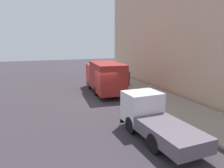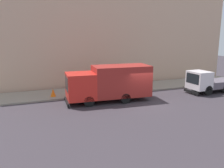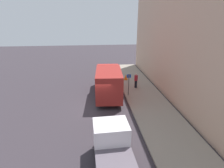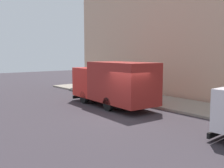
{
  "view_description": "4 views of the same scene",
  "coord_description": "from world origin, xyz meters",
  "views": [
    {
      "loc": [
        -4.95,
        -16.38,
        5.03
      ],
      "look_at": [
        1.47,
        0.89,
        1.16
      ],
      "focal_mm": 33.24,
      "sensor_mm": 36.0,
      "label": 1
    },
    {
      "loc": [
        -16.76,
        9.28,
        5.62
      ],
      "look_at": [
        0.85,
        2.53,
        1.57
      ],
      "focal_mm": 37.3,
      "sensor_mm": 36.0,
      "label": 2
    },
    {
      "loc": [
        -0.28,
        -15.14,
        7.82
      ],
      "look_at": [
        1.52,
        1.21,
        1.76
      ],
      "focal_mm": 29.17,
      "sensor_mm": 36.0,
      "label": 3
    },
    {
      "loc": [
        -9.67,
        -10.79,
        3.5
      ],
      "look_at": [
        1.27,
        2.61,
        1.52
      ],
      "focal_mm": 41.29,
      "sensor_mm": 36.0,
      "label": 4
    }
  ],
  "objects": [
    {
      "name": "traffic_cone_orange",
      "position": [
        3.97,
        6.99,
        0.5
      ],
      "size": [
        0.49,
        0.49,
        0.7
      ],
      "primitive_type": "cone",
      "color": "orange",
      "rests_on": "sidewalk"
    },
    {
      "name": "pedestrian_walking",
      "position": [
        4.6,
        4.09,
        1.03
      ],
      "size": [
        0.4,
        0.4,
        1.69
      ],
      "rotation": [
        0.0,
        0.0,
        4.75
      ],
      "color": "black",
      "rests_on": "sidewalk"
    },
    {
      "name": "ground",
      "position": [
        0.0,
        0.0,
        0.0
      ],
      "size": [
        80.0,
        80.0,
        0.0
      ],
      "primitive_type": "plane",
      "color": "#362F35"
    },
    {
      "name": "small_flatbed_truck",
      "position": [
        0.67,
        -7.5,
        1.03
      ],
      "size": [
        2.19,
        5.38,
        2.17
      ],
      "rotation": [
        0.0,
        0.0,
        0.04
      ],
      "color": "silver",
      "rests_on": "ground"
    },
    {
      "name": "sidewalk",
      "position": [
        4.96,
        0.0,
        0.07
      ],
      "size": [
        3.91,
        30.0,
        0.15
      ],
      "primitive_type": "cube",
      "color": "gray",
      "rests_on": "ground"
    },
    {
      "name": "street_sign_post",
      "position": [
        3.34,
        2.06,
        1.53
      ],
      "size": [
        0.44,
        0.08,
        2.32
      ],
      "color": "#4C5156",
      "rests_on": "sidewalk"
    },
    {
      "name": "building_facade",
      "position": [
        7.41,
        0.0,
        5.95
      ],
      "size": [
        0.5,
        30.0,
        11.89
      ],
      "primitive_type": "cube",
      "color": "#CDA68A",
      "rests_on": "ground"
    },
    {
      "name": "large_utility_truck",
      "position": [
        1.3,
        2.54,
        1.63
      ],
      "size": [
        2.9,
        7.3,
        3.02
      ],
      "rotation": [
        0.0,
        0.0,
        -0.07
      ],
      "color": "red",
      "rests_on": "ground"
    }
  ]
}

